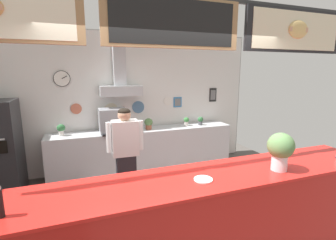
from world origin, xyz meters
name	(u,v)px	position (x,y,z in m)	size (l,w,h in m)	color
back_wall_assembly	(126,99)	(-0.01, 2.51, 1.55)	(5.73, 3.01, 2.91)	gray
service_counter	(186,228)	(0.00, -0.54, 0.54)	(4.65, 0.73, 1.08)	red
back_prep_counter	(145,151)	(0.32, 2.29, 0.45)	(3.82, 0.55, 0.92)	silver
shop_worker	(126,158)	(-0.34, 0.85, 0.87)	(0.53, 0.24, 1.60)	#232328
espresso_machine	(113,121)	(-0.32, 2.26, 1.15)	(0.53, 0.51, 0.47)	#A3A5AD
potted_oregano	(186,121)	(1.28, 2.29, 1.03)	(0.12, 0.12, 0.19)	beige
potted_basil	(61,129)	(-1.28, 2.31, 1.05)	(0.15, 0.15, 0.22)	beige
potted_thyme	(149,123)	(0.40, 2.25, 1.05)	(0.17, 0.17, 0.23)	#9E563D
potted_sage	(200,120)	(1.61, 2.25, 1.03)	(0.12, 0.12, 0.19)	#4C4C51
condiment_plate	(203,179)	(0.14, -0.62, 1.08)	(0.18, 0.18, 0.01)	white
basil_vase	(280,150)	(1.02, -0.68, 1.30)	(0.27, 0.27, 0.41)	silver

